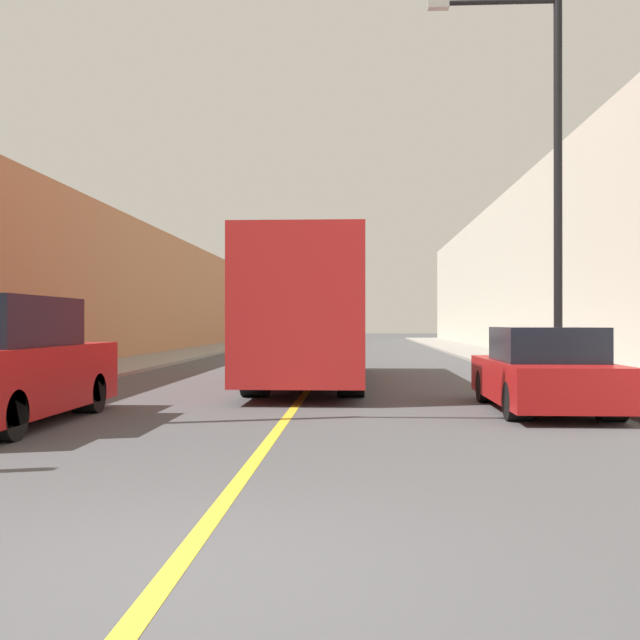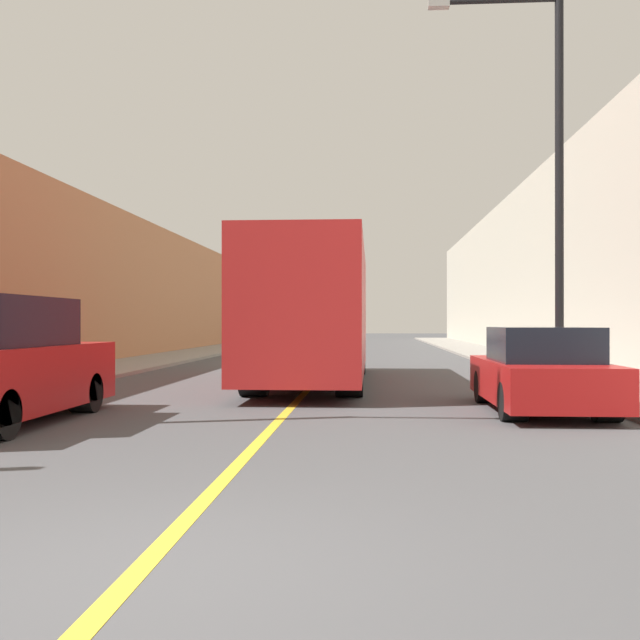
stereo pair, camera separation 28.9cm
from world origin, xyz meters
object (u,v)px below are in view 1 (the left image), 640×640
at_px(bus, 313,311).
at_px(parked_suv_left, 1,366).
at_px(car_right_near, 544,373).
at_px(street_lamp_right, 547,164).

height_order(bus, parked_suv_left, bus).
bearing_deg(bus, car_right_near, -52.43).
xyz_separation_m(bus, street_lamp_right, (5.59, -1.11, 3.46)).
height_order(bus, street_lamp_right, street_lamp_right).
bearing_deg(car_right_near, bus, 127.57).
distance_m(parked_suv_left, street_lamp_right, 12.75).
distance_m(bus, street_lamp_right, 6.66).
relative_size(parked_suv_left, street_lamp_right, 0.54).
relative_size(car_right_near, street_lamp_right, 0.49).
xyz_separation_m(car_right_near, street_lamp_right, (1.20, 4.60, 4.63)).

